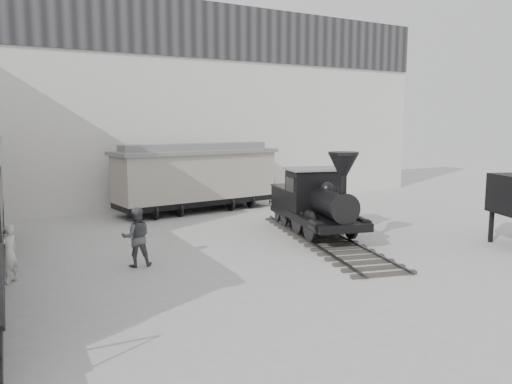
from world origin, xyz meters
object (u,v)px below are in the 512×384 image
locomotive (318,206)px  visitor_a (9,254)px  boxcar (196,176)px  visitor_b (136,237)px

locomotive → visitor_a: locomotive is taller
locomotive → boxcar: size_ratio=1.13×
boxcar → visitor_b: boxcar is taller
visitor_a → boxcar: bearing=178.8°
locomotive → visitor_b: locomotive is taller
visitor_a → visitor_b: (3.62, -0.12, 0.10)m
boxcar → visitor_a: bearing=-144.0°
boxcar → locomotive: bearing=-82.6°
locomotive → boxcar: (-1.88, 7.87, 0.57)m
locomotive → boxcar: boxcar is taller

